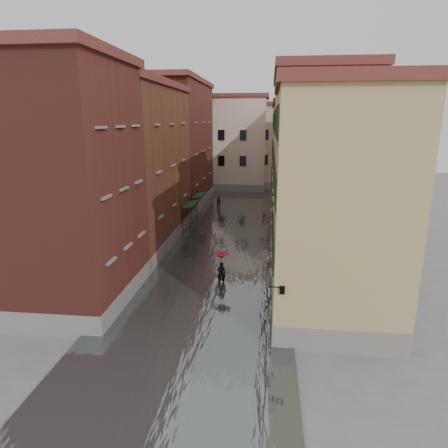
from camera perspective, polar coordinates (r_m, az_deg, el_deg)
The scene contains 16 objects.
ground at distance 24.62m, azimuth -2.67°, elevation -9.58°, with size 120.00×120.00×0.00m, color slate.
floodwater at distance 36.72m, azimuth 0.51°, elevation -1.10°, with size 10.00×60.00×0.20m, color #4D5355.
building_left_near at distance 23.06m, azimuth -21.20°, elevation 4.68°, with size 6.00×8.00×13.00m, color brown.
building_left_mid at distance 33.13m, azimuth -12.45°, elevation 7.68°, with size 6.00×14.00×12.50m, color brown.
building_left_far at distance 47.45m, azimuth -6.66°, elevation 10.88°, with size 6.00×16.00×14.00m, color brown.
building_right_near at distance 20.88m, azimuth 15.57°, elevation 2.08°, with size 6.00×8.00×11.50m, color tan.
building_right_mid at distance 31.53m, azimuth 12.63°, elevation 7.78°, with size 6.00×14.00×13.00m, color tan.
building_right_far at distance 46.47m, azimuth 10.69°, elevation 9.10°, with size 6.00×16.00×11.50m, color tan.
building_end_cream at distance 60.61m, azimuth 0.14°, elevation 11.33°, with size 12.00×9.00×13.00m, color beige.
building_end_pink at distance 62.32m, azimuth 8.75°, elevation 10.80°, with size 10.00×9.00×12.00m, color tan.
awning_near at distance 36.96m, azimuth -4.82°, elevation 2.74°, with size 1.09×3.27×2.80m.
awning_far at distance 41.29m, azimuth -3.62°, elevation 4.04°, with size 1.09×3.19×2.80m.
wall_lantern at distance 17.66m, azimuth 8.25°, elevation -9.23°, with size 0.71×0.22×0.35m.
window_planters at distance 23.69m, azimuth 7.35°, elevation -1.61°, with size 0.59×10.39×0.84m.
pedestrian_main at distance 25.04m, azimuth -0.41°, elevation -5.88°, with size 1.00×1.00×2.06m.
pedestrian_far at distance 46.41m, azimuth -0.72°, elevation 3.08°, with size 0.71×0.55×1.47m, color black.
Camera 1 is at (3.63, -22.13, 10.15)m, focal length 32.00 mm.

